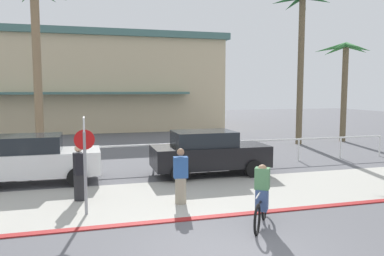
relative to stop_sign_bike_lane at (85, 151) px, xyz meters
The scene contains 14 objects.
ground_plane 7.45m from the stop_sign_bike_lane, 68.29° to the left, with size 80.00×80.00×0.00m, color #5B5B60.
sidewalk_strip 3.30m from the stop_sign_bike_lane, 19.38° to the left, with size 44.00×4.00×0.02m, color #ADAAA0.
curb_paint 3.33m from the stop_sign_bike_lane, 21.45° to the right, with size 44.00×0.24×0.03m, color maroon.
building_backdrop 23.54m from the stop_sign_bike_lane, 90.05° to the left, with size 22.31×10.80×7.69m.
rail_fence 5.95m from the stop_sign_bike_lane, 62.88° to the left, with size 22.43×0.08×1.04m.
stop_sign_bike_lane is the anchor object (origin of this frame).
palm_tree_1 8.85m from the stop_sign_bike_lane, 104.27° to the left, with size 3.26×2.98×7.78m.
palm_tree_2 16.60m from the stop_sign_bike_lane, 39.30° to the left, with size 3.58×2.86×8.80m.
palm_tree_3 18.97m from the stop_sign_bike_lane, 33.68° to the left, with size 3.36×3.54×6.17m.
car_white_1 4.38m from the stop_sign_bike_lane, 114.15° to the left, with size 4.40×2.02×1.69m.
car_black_2 5.84m from the stop_sign_bike_lane, 38.62° to the left, with size 4.40×2.02×1.69m.
cyclist_black_0 4.59m from the stop_sign_bike_lane, 24.72° to the right, with size 1.08×1.53×1.50m.
pedestrian_0 1.65m from the stop_sign_bike_lane, 97.73° to the left, with size 0.39×0.45×1.67m.
pedestrian_1 2.77m from the stop_sign_bike_lane, ahead, with size 0.43×0.36×1.61m.
Camera 1 is at (-2.60, -6.74, 3.26)m, focal length 35.50 mm.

